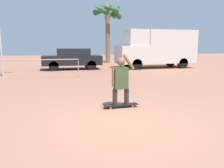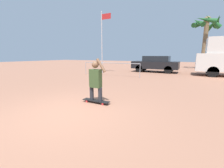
{
  "view_description": "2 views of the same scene",
  "coord_description": "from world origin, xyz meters",
  "px_view_note": "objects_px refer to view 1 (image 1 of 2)",
  "views": [
    {
      "loc": [
        -1.62,
        -4.71,
        1.78
      ],
      "look_at": [
        0.06,
        1.42,
        0.67
      ],
      "focal_mm": 35.0,
      "sensor_mm": 36.0,
      "label": 1
    },
    {
      "loc": [
        3.14,
        -3.01,
        1.64
      ],
      "look_at": [
        0.62,
        1.7,
        0.62
      ],
      "focal_mm": 24.0,
      "sensor_mm": 36.0,
      "label": 2
    }
  ],
  "objects_px": {
    "parked_car_black": "(72,58)",
    "flagpole": "(0,21)",
    "camper_van": "(157,48)",
    "palm_tree_near_van": "(108,16)",
    "skateboard": "(121,105)",
    "person_skateboarder": "(121,79)"
  },
  "relations": [
    {
      "from": "parked_car_black",
      "to": "flagpole",
      "type": "height_order",
      "value": "flagpole"
    },
    {
      "from": "camper_van",
      "to": "palm_tree_near_van",
      "type": "height_order",
      "value": "palm_tree_near_van"
    },
    {
      "from": "skateboard",
      "to": "parked_car_black",
      "type": "height_order",
      "value": "parked_car_black"
    },
    {
      "from": "skateboard",
      "to": "person_skateboarder",
      "type": "height_order",
      "value": "person_skateboarder"
    },
    {
      "from": "palm_tree_near_van",
      "to": "flagpole",
      "type": "relative_size",
      "value": 1.12
    },
    {
      "from": "skateboard",
      "to": "parked_car_black",
      "type": "relative_size",
      "value": 0.23
    },
    {
      "from": "person_skateboarder",
      "to": "flagpole",
      "type": "xyz_separation_m",
      "value": [
        -4.6,
        7.96,
        2.31
      ]
    },
    {
      "from": "person_skateboarder",
      "to": "camper_van",
      "type": "xyz_separation_m",
      "value": [
        6.47,
        10.58,
        0.8
      ]
    },
    {
      "from": "person_skateboarder",
      "to": "palm_tree_near_van",
      "type": "bearing_deg",
      "value": 76.96
    },
    {
      "from": "skateboard",
      "to": "flagpole",
      "type": "height_order",
      "value": "flagpole"
    },
    {
      "from": "parked_car_black",
      "to": "palm_tree_near_van",
      "type": "distance_m",
      "value": 8.46
    },
    {
      "from": "skateboard",
      "to": "person_skateboarder",
      "type": "bearing_deg",
      "value": -180.0
    },
    {
      "from": "skateboard",
      "to": "camper_van",
      "type": "height_order",
      "value": "camper_van"
    },
    {
      "from": "parked_car_black",
      "to": "flagpole",
      "type": "bearing_deg",
      "value": -142.93
    },
    {
      "from": "person_skateboarder",
      "to": "parked_car_black",
      "type": "xyz_separation_m",
      "value": [
        -0.38,
        11.15,
        -0.0
      ]
    },
    {
      "from": "person_skateboarder",
      "to": "camper_van",
      "type": "height_order",
      "value": "camper_van"
    },
    {
      "from": "camper_van",
      "to": "flagpole",
      "type": "xyz_separation_m",
      "value": [
        -11.06,
        -2.62,
        1.5
      ]
    },
    {
      "from": "skateboard",
      "to": "camper_van",
      "type": "xyz_separation_m",
      "value": [
        6.47,
        10.58,
        1.58
      ]
    },
    {
      "from": "camper_van",
      "to": "parked_car_black",
      "type": "bearing_deg",
      "value": 175.3
    },
    {
      "from": "palm_tree_near_van",
      "to": "parked_car_black",
      "type": "bearing_deg",
      "value": -125.96
    },
    {
      "from": "skateboard",
      "to": "camper_van",
      "type": "bearing_deg",
      "value": 58.57
    },
    {
      "from": "skateboard",
      "to": "palm_tree_near_van",
      "type": "distance_m",
      "value": 18.26
    }
  ]
}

